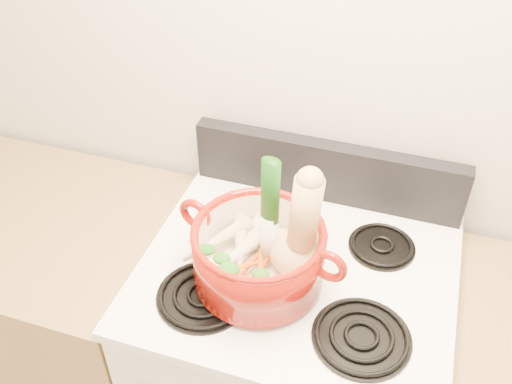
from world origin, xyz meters
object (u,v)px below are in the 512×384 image
(squash, at_px, (295,226))
(stove_body, at_px, (290,378))
(dutch_oven, at_px, (259,255))
(leek, at_px, (270,212))

(squash, bearing_deg, stove_body, 86.32)
(stove_body, relative_size, dutch_oven, 2.97)
(stove_body, bearing_deg, dutch_oven, -138.23)
(dutch_oven, relative_size, leek, 1.02)
(dutch_oven, bearing_deg, squash, 25.39)
(dutch_oven, bearing_deg, stove_body, 52.69)
(squash, bearing_deg, leek, 161.82)
(stove_body, bearing_deg, leek, -153.38)
(squash, xyz_separation_m, leek, (-0.07, 0.02, 0.01))
(dutch_oven, distance_m, leek, 0.11)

